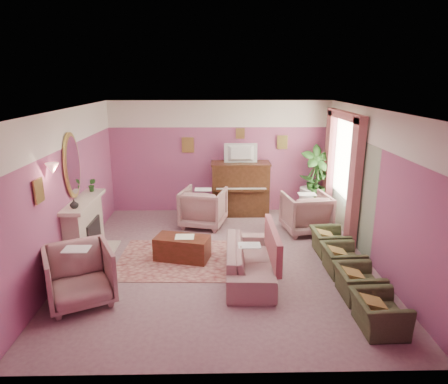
{
  "coord_description": "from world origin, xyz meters",
  "views": [
    {
      "loc": [
        -0.1,
        -6.89,
        3.31
      ],
      "look_at": [
        0.05,
        0.4,
        1.23
      ],
      "focal_mm": 32.0,
      "sensor_mm": 36.0,
      "label": 1
    }
  ],
  "objects_px": {
    "television": "(241,152)",
    "olive_chair_c": "(342,256)",
    "sofa": "(249,254)",
    "floral_armchair_front": "(79,272)",
    "side_table": "(310,202)",
    "coffee_table": "(182,248)",
    "floral_armchair_left": "(203,205)",
    "olive_chair_d": "(329,238)",
    "olive_chair_b": "(358,279)",
    "olive_chair_a": "(379,308)",
    "piano": "(240,189)",
    "floral_armchair_right": "(306,211)"
  },
  "relations": [
    {
      "from": "television",
      "to": "olive_chair_c",
      "type": "height_order",
      "value": "television"
    },
    {
      "from": "sofa",
      "to": "floral_armchair_front",
      "type": "relative_size",
      "value": 2.02
    },
    {
      "from": "floral_armchair_front",
      "to": "side_table",
      "type": "height_order",
      "value": "floral_armchair_front"
    },
    {
      "from": "coffee_table",
      "to": "olive_chair_c",
      "type": "distance_m",
      "value": 2.91
    },
    {
      "from": "sofa",
      "to": "floral_armchair_left",
      "type": "relative_size",
      "value": 2.02
    },
    {
      "from": "olive_chair_c",
      "to": "side_table",
      "type": "height_order",
      "value": "side_table"
    },
    {
      "from": "olive_chair_c",
      "to": "olive_chair_d",
      "type": "height_order",
      "value": "same"
    },
    {
      "from": "sofa",
      "to": "olive_chair_b",
      "type": "bearing_deg",
      "value": -24.46
    },
    {
      "from": "sofa",
      "to": "olive_chair_a",
      "type": "relative_size",
      "value": 2.67
    },
    {
      "from": "television",
      "to": "olive_chair_b",
      "type": "bearing_deg",
      "value": -68.17
    },
    {
      "from": "coffee_table",
      "to": "sofa",
      "type": "distance_m",
      "value": 1.4
    },
    {
      "from": "olive_chair_c",
      "to": "olive_chair_d",
      "type": "xyz_separation_m",
      "value": [
        0.0,
        0.82,
        0.0
      ]
    },
    {
      "from": "coffee_table",
      "to": "olive_chair_d",
      "type": "relative_size",
      "value": 1.35
    },
    {
      "from": "floral_armchair_front",
      "to": "olive_chair_c",
      "type": "relative_size",
      "value": 1.32
    },
    {
      "from": "floral_armchair_left",
      "to": "olive_chair_d",
      "type": "xyz_separation_m",
      "value": [
        2.5,
        -1.58,
        -0.17
      ]
    },
    {
      "from": "piano",
      "to": "olive_chair_d",
      "type": "relative_size",
      "value": 1.88
    },
    {
      "from": "sofa",
      "to": "olive_chair_c",
      "type": "xyz_separation_m",
      "value": [
        1.64,
        0.08,
        -0.08
      ]
    },
    {
      "from": "olive_chair_c",
      "to": "sofa",
      "type": "bearing_deg",
      "value": -177.37
    },
    {
      "from": "floral_armchair_left",
      "to": "olive_chair_c",
      "type": "relative_size",
      "value": 1.32
    },
    {
      "from": "sofa",
      "to": "side_table",
      "type": "relative_size",
      "value": 2.84
    },
    {
      "from": "floral_armchair_left",
      "to": "side_table",
      "type": "height_order",
      "value": "floral_armchair_left"
    },
    {
      "from": "floral_armchair_right",
      "to": "olive_chair_b",
      "type": "height_order",
      "value": "floral_armchair_right"
    },
    {
      "from": "olive_chair_d",
      "to": "olive_chair_c",
      "type": "bearing_deg",
      "value": -90.0
    },
    {
      "from": "television",
      "to": "olive_chair_c",
      "type": "xyz_separation_m",
      "value": [
        1.6,
        -3.17,
        -1.28
      ]
    },
    {
      "from": "piano",
      "to": "olive_chair_b",
      "type": "bearing_deg",
      "value": -68.42
    },
    {
      "from": "olive_chair_c",
      "to": "floral_armchair_left",
      "type": "bearing_deg",
      "value": 136.1
    },
    {
      "from": "piano",
      "to": "floral_armchair_left",
      "type": "height_order",
      "value": "piano"
    },
    {
      "from": "floral_armchair_left",
      "to": "olive_chair_b",
      "type": "height_order",
      "value": "floral_armchair_left"
    },
    {
      "from": "olive_chair_c",
      "to": "television",
      "type": "bearing_deg",
      "value": 116.76
    },
    {
      "from": "olive_chair_c",
      "to": "side_table",
      "type": "distance_m",
      "value": 3.11
    },
    {
      "from": "television",
      "to": "floral_armchair_front",
      "type": "distance_m",
      "value": 4.96
    },
    {
      "from": "floral_armchair_left",
      "to": "floral_armchair_front",
      "type": "xyz_separation_m",
      "value": [
        -1.78,
        -3.26,
        0.0
      ]
    },
    {
      "from": "floral_armchair_front",
      "to": "olive_chair_b",
      "type": "height_order",
      "value": "floral_armchair_front"
    },
    {
      "from": "piano",
      "to": "olive_chair_a",
      "type": "distance_m",
      "value": 5.12
    },
    {
      "from": "floral_armchair_left",
      "to": "floral_armchair_right",
      "type": "distance_m",
      "value": 2.33
    },
    {
      "from": "sofa",
      "to": "coffee_table",
      "type": "bearing_deg",
      "value": 150.52
    },
    {
      "from": "floral_armchair_left",
      "to": "side_table",
      "type": "xyz_separation_m",
      "value": [
        2.63,
        0.71,
        -0.14
      ]
    },
    {
      "from": "floral_armchair_right",
      "to": "olive_chair_c",
      "type": "relative_size",
      "value": 1.32
    },
    {
      "from": "piano",
      "to": "side_table",
      "type": "xyz_separation_m",
      "value": [
        1.73,
        -0.11,
        -0.3
      ]
    },
    {
      "from": "floral_armchair_right",
      "to": "olive_chair_d",
      "type": "bearing_deg",
      "value": -79.63
    },
    {
      "from": "sofa",
      "to": "side_table",
      "type": "height_order",
      "value": "sofa"
    },
    {
      "from": "olive_chair_b",
      "to": "television",
      "type": "bearing_deg",
      "value": 111.83
    },
    {
      "from": "sofa",
      "to": "olive_chair_c",
      "type": "relative_size",
      "value": 2.67
    },
    {
      "from": "floral_armchair_left",
      "to": "floral_armchair_right",
      "type": "relative_size",
      "value": 1.0
    },
    {
      "from": "piano",
      "to": "floral_armchair_front",
      "type": "bearing_deg",
      "value": -123.32
    },
    {
      "from": "sofa",
      "to": "floral_armchair_left",
      "type": "xyz_separation_m",
      "value": [
        -0.86,
        2.48,
        0.09
      ]
    },
    {
      "from": "television",
      "to": "floral_armchair_right",
      "type": "height_order",
      "value": "television"
    },
    {
      "from": "olive_chair_d",
      "to": "side_table",
      "type": "relative_size",
      "value": 1.06
    },
    {
      "from": "olive_chair_a",
      "to": "olive_chair_d",
      "type": "relative_size",
      "value": 1.0
    },
    {
      "from": "piano",
      "to": "side_table",
      "type": "height_order",
      "value": "piano"
    }
  ]
}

